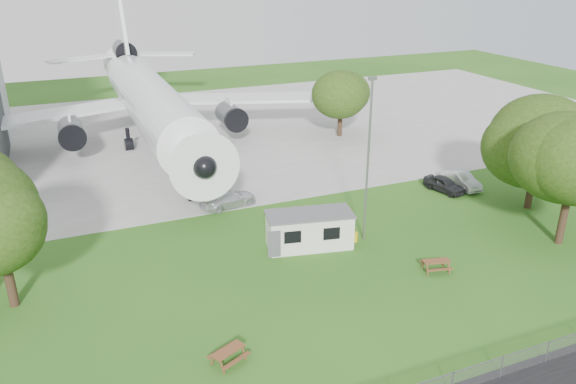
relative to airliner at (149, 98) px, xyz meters
name	(u,v)px	position (x,y,z in m)	size (l,w,h in m)	color
ground	(295,308)	(2.00, -35.86, -5.27)	(160.00, 160.00, 0.00)	#3F7624
concrete_apron	(167,137)	(2.00, 2.14, -5.25)	(120.00, 46.00, 0.03)	#B7B7B2
airliner	(149,98)	(0.00, 0.00, 0.00)	(46.36, 47.73, 17.69)	white
site_cabin	(310,230)	(6.05, -29.02, -3.96)	(6.95, 3.85, 2.62)	silver
picnic_west	(229,362)	(-3.13, -39.02, -5.27)	(1.80, 1.50, 0.76)	brown
picnic_east	(435,271)	(12.40, -35.47, -5.27)	(1.80, 1.50, 0.76)	brown
lamp_mast	(368,164)	(10.20, -29.66, 0.73)	(0.16, 0.16, 12.00)	slate
tree_east_front	(576,159)	(23.19, -35.65, 1.29)	(8.01, 8.01, 10.58)	#382619
tree_east_back	(538,146)	(25.87, -29.85, 0.12)	(8.59, 8.59, 9.69)	#382619
tree_far_apron	(341,93)	(20.92, -5.24, -0.19)	(6.84, 6.84, 8.51)	#382619
car_ne_hatch	(444,184)	(21.56, -24.22, -4.59)	(1.60, 3.97, 1.35)	black
car_ne_sedan	(461,180)	(23.65, -23.97, -4.55)	(1.52, 4.35, 1.43)	silver
car_apron_van	(228,199)	(2.71, -19.96, -4.56)	(1.98, 4.87, 1.41)	silver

